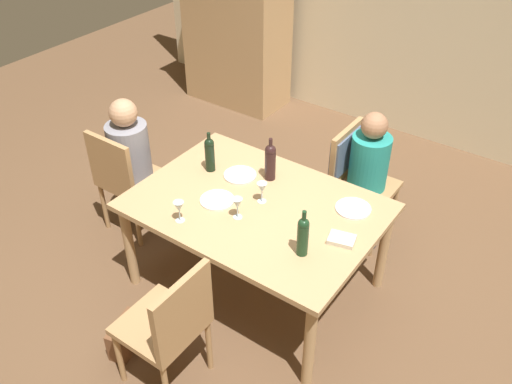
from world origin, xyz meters
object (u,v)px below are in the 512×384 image
object	(u,v)px
chair_near	(170,323)
dinner_plate_guest_left	(217,200)
dinner_plate_host	(240,175)
person_woman_host	(371,169)
handbag	(126,336)
dining_table	(256,213)
armoire_cabinet	(236,5)
wine_glass_centre	(262,189)
wine_glass_near_left	(237,204)
wine_bottle_short_olive	(303,235)
chair_left_end	(124,176)
chair_far_right	(353,168)
person_man_bearded	(133,156)
dinner_plate_guest_right	(353,208)
wine_bottle_tall_green	(270,161)
wine_bottle_dark_red	(210,153)
wine_glass_near_right	(179,208)

from	to	relation	value
chair_near	dinner_plate_guest_left	xyz separation A→B (m)	(-0.32, 0.83, 0.21)
dinner_plate_host	dinner_plate_guest_left	bearing A→B (deg)	-81.22
person_woman_host	handbag	bearing A→B (deg)	-21.17
dining_table	dinner_plate_host	distance (m)	0.36
armoire_cabinet	wine_glass_centre	size ratio (longest dim) A/B	14.63
wine_glass_near_left	dinner_plate_host	world-z (taller)	wine_glass_near_left
wine_glass_centre	dinner_plate_guest_left	size ratio (longest dim) A/B	0.65
dining_table	wine_bottle_short_olive	bearing A→B (deg)	-24.95
chair_near	wine_bottle_short_olive	size ratio (longest dim) A/B	2.91
chair_left_end	dinner_plate_guest_left	bearing A→B (deg)	-2.04
chair_near	wine_bottle_short_olive	bearing A→B (deg)	-29.40
chair_far_right	chair_left_end	distance (m)	1.77
chair_near	wine_bottle_short_olive	xyz separation A→B (m)	(0.41, 0.72, 0.34)
wine_bottle_short_olive	chair_near	bearing A→B (deg)	-119.40
handbag	person_man_bearded	bearing A→B (deg)	130.55
wine_bottle_short_olive	dinner_plate_guest_left	size ratio (longest dim) A/B	1.37
person_woman_host	wine_bottle_short_olive	xyz separation A→B (m)	(0.11, -1.19, 0.24)
chair_left_end	wine_glass_centre	xyz separation A→B (m)	(1.20, 0.13, 0.31)
chair_far_right	wine_glass_near_left	size ratio (longest dim) A/B	6.17
dining_table	person_man_bearded	world-z (taller)	person_man_bearded
wine_bottle_short_olive	dinner_plate_guest_right	xyz separation A→B (m)	(0.06, 0.55, -0.13)
wine_glass_near_left	wine_bottle_tall_green	bearing A→B (deg)	99.01
wine_bottle_dark_red	wine_glass_near_left	world-z (taller)	wine_bottle_dark_red
wine_bottle_short_olive	chair_far_right	bearing A→B (deg)	102.14
person_woman_host	wine_glass_near_right	xyz separation A→B (m)	(-0.68, -1.37, 0.20)
person_man_bearded	dinner_plate_host	bearing A→B (deg)	10.98
chair_left_end	dinner_plate_host	distance (m)	0.98
wine_bottle_short_olive	dinner_plate_host	xyz separation A→B (m)	(-0.78, 0.43, -0.13)
wine_glass_near_left	chair_near	bearing A→B (deg)	-82.40
person_man_bearded	wine_bottle_tall_green	size ratio (longest dim) A/B	3.56
chair_far_right	wine_bottle_dark_red	xyz separation A→B (m)	(-0.74, -0.81, 0.28)
wine_bottle_dark_red	dinner_plate_guest_left	distance (m)	0.40
wine_glass_near_right	dining_table	bearing A→B (deg)	54.96
chair_left_end	person_woman_host	size ratio (longest dim) A/B	0.83
wine_bottle_tall_green	chair_far_right	bearing A→B (deg)	63.02
wine_bottle_tall_green	dinner_plate_host	size ratio (longest dim) A/B	1.39
armoire_cabinet	chair_near	world-z (taller)	armoire_cabinet
dinner_plate_host	armoire_cabinet	bearing A→B (deg)	127.47
wine_bottle_dark_red	wine_glass_centre	distance (m)	0.53
wine_glass_near_right	dinner_plate_host	size ratio (longest dim) A/B	0.64
person_man_bearded	armoire_cabinet	bearing A→B (deg)	107.39
wine_glass_near_right	handbag	xyz separation A→B (m)	(-0.06, -0.54, -0.73)
wine_glass_near_left	person_man_bearded	bearing A→B (deg)	170.02
chair_near	wine_bottle_tall_green	bearing A→B (deg)	8.14
dinner_plate_host	wine_glass_near_left	bearing A→B (deg)	-55.24
chair_far_right	dinner_plate_host	distance (m)	0.93
wine_glass_near_left	dining_table	bearing A→B (deg)	84.86
chair_left_end	wine_glass_centre	world-z (taller)	chair_left_end
dinner_plate_host	dinner_plate_guest_right	distance (m)	0.84
person_woman_host	wine_glass_centre	size ratio (longest dim) A/B	7.44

